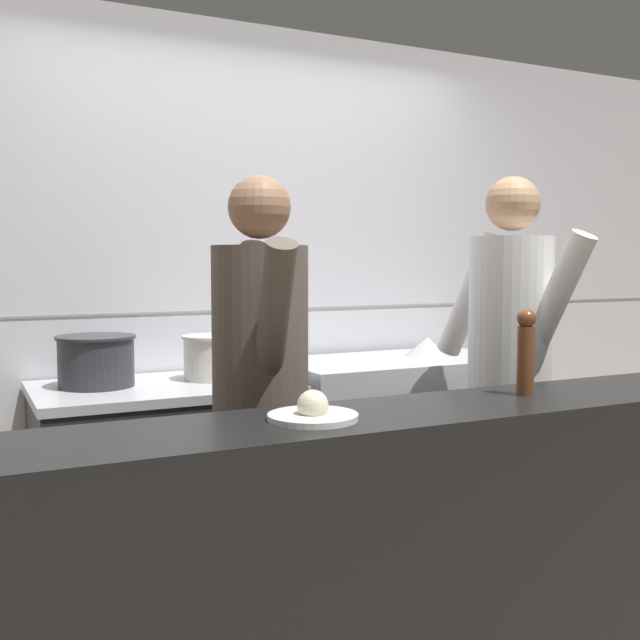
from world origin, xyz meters
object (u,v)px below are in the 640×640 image
(sauce_pot, at_px, (213,356))
(chef_sous, at_px, (510,358))
(plated_dish_main, at_px, (313,413))
(pepper_mill, at_px, (526,350))
(mixing_bowl_steel, at_px, (427,347))
(chef_head_cook, at_px, (261,387))
(oven_range, at_px, (164,479))
(stock_pot, at_px, (96,360))

(sauce_pot, distance_m, chef_sous, 1.33)
(plated_dish_main, relative_size, pepper_mill, 0.89)
(sauce_pot, height_order, pepper_mill, pepper_mill)
(plated_dish_main, relative_size, chef_sous, 0.15)
(mixing_bowl_steel, relative_size, chef_head_cook, 0.14)
(oven_range, xyz_separation_m, chef_head_cook, (0.17, -0.75, 0.52))
(mixing_bowl_steel, height_order, pepper_mill, pepper_mill)
(chef_head_cook, bearing_deg, stock_pot, 127.50)
(oven_range, height_order, chef_sous, chef_sous)
(mixing_bowl_steel, distance_m, chef_head_cook, 1.46)
(mixing_bowl_steel, bearing_deg, plated_dish_main, -134.11)
(oven_range, relative_size, chef_sous, 0.63)
(sauce_pot, distance_m, chef_head_cook, 0.79)
(stock_pot, xyz_separation_m, mixing_bowl_steel, (1.69, -0.05, -0.02))
(mixing_bowl_steel, bearing_deg, stock_pot, 178.39)
(stock_pot, xyz_separation_m, sauce_pot, (0.52, -0.03, -0.01))
(sauce_pot, bearing_deg, mixing_bowl_steel, -0.80)
(oven_range, height_order, pepper_mill, pepper_mill)
(stock_pot, height_order, chef_sous, chef_sous)
(mixing_bowl_steel, relative_size, plated_dish_main, 0.90)
(plated_dish_main, bearing_deg, mixing_bowl_steel, 45.89)
(stock_pot, height_order, mixing_bowl_steel, stock_pot)
(stock_pot, bearing_deg, oven_range, -12.52)
(stock_pot, relative_size, plated_dish_main, 1.30)
(plated_dish_main, distance_m, pepper_mill, 0.83)
(stock_pot, xyz_separation_m, chef_sous, (1.63, -0.77, 0.01))
(oven_range, relative_size, sauce_pot, 4.00)
(oven_range, bearing_deg, pepper_mill, -55.05)
(stock_pot, distance_m, chef_sous, 1.80)
(sauce_pot, height_order, mixing_bowl_steel, sauce_pot)
(oven_range, relative_size, chef_head_cook, 0.65)
(stock_pot, bearing_deg, chef_sous, -25.33)
(mixing_bowl_steel, distance_m, chef_sous, 0.73)
(stock_pot, relative_size, mixing_bowl_steel, 1.44)
(sauce_pot, xyz_separation_m, pepper_mill, (0.67, -1.34, 0.14))
(stock_pot, height_order, sauce_pot, stock_pot)
(stock_pot, distance_m, sauce_pot, 0.52)
(mixing_bowl_steel, xyz_separation_m, chef_head_cook, (-1.24, -0.77, -0.00))
(plated_dish_main, height_order, pepper_mill, pepper_mill)
(oven_range, bearing_deg, mixing_bowl_steel, 0.55)
(plated_dish_main, bearing_deg, chef_sous, 26.90)
(oven_range, distance_m, pepper_mill, 1.73)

